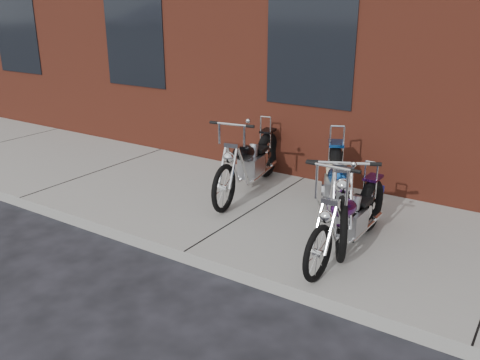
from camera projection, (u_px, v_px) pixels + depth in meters
The scene contains 5 objects.
ground at pixel (184, 264), 5.71m from camera, with size 120.00×120.00×0.00m, color black.
sidewalk at pixel (254, 214), 6.87m from camera, with size 22.00×3.00×0.15m, color gray.
chopper_purple at pixel (349, 220), 5.57m from camera, with size 0.50×2.04×1.15m.
chopper_blue at pixel (338, 190), 6.23m from camera, with size 1.19×2.31×1.09m.
chopper_third at pixel (249, 164), 7.35m from camera, with size 0.62×2.25×1.15m.
Camera 1 is at (3.30, -3.90, 2.79)m, focal length 38.00 mm.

